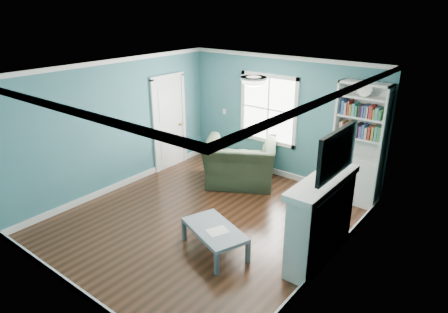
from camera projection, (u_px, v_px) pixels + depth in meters
The scene contains 13 objects.
floor at pixel (204, 220), 7.05m from camera, with size 5.00×5.00×0.00m, color black.
room_walls at pixel (203, 135), 6.48m from camera, with size 5.00×5.00×5.00m.
trim at pixel (203, 154), 6.60m from camera, with size 4.50×5.00×2.60m.
window at pixel (268, 109), 8.52m from camera, with size 1.40×0.06×1.50m.
bookshelf at pixel (357, 156), 7.38m from camera, with size 0.90×0.35×2.31m.
fireplace at pixel (321, 221), 5.77m from camera, with size 0.44×1.58×1.30m.
tv at pixel (337, 153), 5.30m from camera, with size 0.06×1.10×0.65m, color black.
door at pixel (169, 122), 8.96m from camera, with size 0.12×0.98×2.17m.
ceiling_fixture at pixel (254, 81), 5.68m from camera, with size 0.38×0.38×0.15m.
light_switch at pixel (224, 111), 9.30m from camera, with size 0.08×0.01×0.12m, color white.
recliner at pixel (240, 156), 8.22m from camera, with size 1.42×0.93×1.24m, color black.
coffee_table at pixel (215, 231), 6.06m from camera, with size 1.22×0.93×0.39m.
paper_sheet at pixel (218, 231), 5.96m from camera, with size 0.24×0.30×0.00m, color white.
Camera 1 is at (4.08, -4.63, 3.61)m, focal length 32.00 mm.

